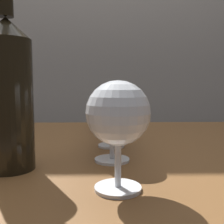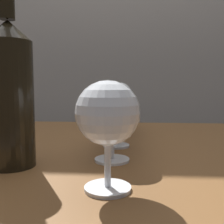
{
  "view_description": "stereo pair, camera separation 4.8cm",
  "coord_description": "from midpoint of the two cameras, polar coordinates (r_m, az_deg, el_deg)",
  "views": [
    {
      "loc": [
        0.07,
        -0.62,
        0.88
      ],
      "look_at": [
        0.08,
        -0.14,
        0.83
      ],
      "focal_mm": 41.79,
      "sensor_mm": 36.0,
      "label": 1
    },
    {
      "loc": [
        0.12,
        -0.62,
        0.88
      ],
      "look_at": [
        0.08,
        -0.14,
        0.83
      ],
      "focal_mm": 41.79,
      "sensor_mm": 36.0,
      "label": 2
    }
  ],
  "objects": [
    {
      "name": "wine_glass_empty",
      "position": [
        0.48,
        2.86,
        -0.38
      ],
      "size": [
        0.09,
        0.09,
        0.14
      ],
      "color": "white",
      "rests_on": "dining_table"
    },
    {
      "name": "dining_table",
      "position": [
        0.67,
        -4.07,
        -15.44
      ],
      "size": [
        1.25,
        0.78,
        0.74
      ],
      "color": "brown",
      "rests_on": "ground_plane"
    },
    {
      "name": "wine_glass_merlot",
      "position": [
        0.73,
        3.75,
        1.8
      ],
      "size": [
        0.09,
        0.09,
        0.14
      ],
      "color": "white",
      "rests_on": "dining_table"
    },
    {
      "name": "wine_glass_pinot",
      "position": [
        0.34,
        3.04,
        -0.75
      ],
      "size": [
        0.09,
        0.09,
        0.15
      ],
      "color": "white",
      "rests_on": "dining_table"
    },
    {
      "name": "wine_glass_cabernet",
      "position": [
        0.84,
        3.31,
        3.42
      ],
      "size": [
        0.08,
        0.08,
        0.15
      ],
      "color": "white",
      "rests_on": "dining_table"
    },
    {
      "name": "wine_bottle",
      "position": [
        0.47,
        -18.75,
        4.25
      ],
      "size": [
        0.08,
        0.08,
        0.33
      ],
      "color": "black",
      "rests_on": "dining_table"
    },
    {
      "name": "wine_glass_white",
      "position": [
        0.6,
        3.26,
        1.34
      ],
      "size": [
        0.09,
        0.09,
        0.14
      ],
      "color": "white",
      "rests_on": "dining_table"
    },
    {
      "name": "back_wall",
      "position": [
        1.79,
        1.41,
        19.3
      ],
      "size": [
        5.0,
        0.08,
        2.6
      ],
      "primitive_type": "cube",
      "color": "gray",
      "rests_on": "ground_plane"
    }
  ]
}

